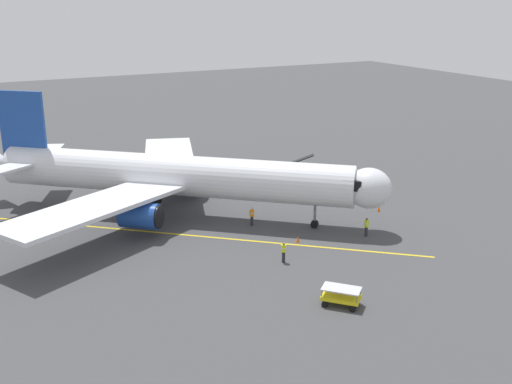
# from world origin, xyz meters

# --- Properties ---
(ground_plane) EXTENTS (220.00, 220.00, 0.00)m
(ground_plane) POSITION_xyz_m (0.00, 0.00, 0.00)
(ground_plane) COLOR #424244
(apron_lead_in_line) EXTENTS (30.25, 26.54, 0.01)m
(apron_lead_in_line) POSITION_xyz_m (-0.29, 6.63, 0.01)
(apron_lead_in_line) COLOR yellow
(apron_lead_in_line) RESTS_ON ground
(airplane) EXTENTS (33.58, 32.44, 11.50)m
(airplane) POSITION_xyz_m (-0.08, 0.44, 4.00)
(airplane) COLOR silver
(airplane) RESTS_ON ground
(ground_crew_marshaller) EXTENTS (0.27, 0.41, 1.71)m
(ground_crew_marshaller) POSITION_xyz_m (-13.28, 13.46, 0.89)
(ground_crew_marshaller) COLOR #23232D
(ground_crew_marshaller) RESTS_ON ground
(ground_crew_wing_walker) EXTENTS (0.47, 0.43, 1.71)m
(ground_crew_wing_walker) POSITION_xyz_m (-4.01, 14.90, 0.89)
(ground_crew_wing_walker) COLOR #23232D
(ground_crew_wing_walker) RESTS_ON ground
(ground_crew_loader) EXTENTS (0.45, 0.33, 1.71)m
(ground_crew_loader) POSITION_xyz_m (-5.64, 6.33, 0.89)
(ground_crew_loader) COLOR #23232D
(ground_crew_loader) RESTS_ON ground
(tug_near_nose) EXTENTS (2.59, 2.04, 1.50)m
(tug_near_nose) POSITION_xyz_m (-5.59, -10.40, 0.70)
(tug_near_nose) COLOR white
(tug_near_nose) RESTS_ON ground
(belt_loader_portside) EXTENTS (4.52, 3.43, 2.32)m
(belt_loader_portside) POSITION_xyz_m (-17.54, -7.46, 0.71)
(belt_loader_portside) COLOR white
(belt_loader_portside) RESTS_ON ground
(baggage_cart_starboard_side) EXTENTS (2.78, 2.87, 1.27)m
(baggage_cart_starboard_side) POSITION_xyz_m (-3.87, 22.89, 0.66)
(baggage_cart_starboard_side) COLOR yellow
(baggage_cart_starboard_side) RESTS_ON ground
(safety_cone_nose_left) EXTENTS (0.32, 0.32, 0.55)m
(safety_cone_nose_left) POSITION_xyz_m (-18.43, 8.77, 0.28)
(safety_cone_nose_left) COLOR #F2590F
(safety_cone_nose_left) RESTS_ON ground
(safety_cone_nose_right) EXTENTS (0.32, 0.32, 0.55)m
(safety_cone_nose_right) POSITION_xyz_m (-7.21, 11.85, 0.28)
(safety_cone_nose_right) COLOR #F2590F
(safety_cone_nose_right) RESTS_ON ground
(safety_cone_wing_port) EXTENTS (0.32, 0.32, 0.55)m
(safety_cone_wing_port) POSITION_xyz_m (-16.75, 5.62, 0.28)
(safety_cone_wing_port) COLOR #F2590F
(safety_cone_wing_port) RESTS_ON ground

